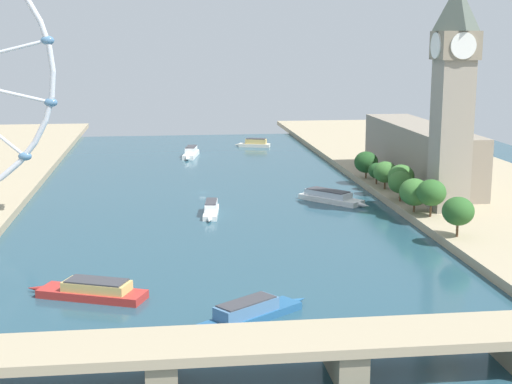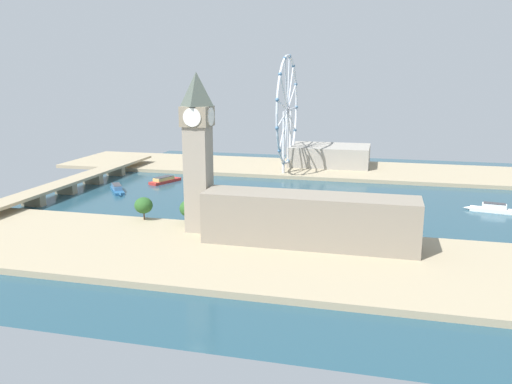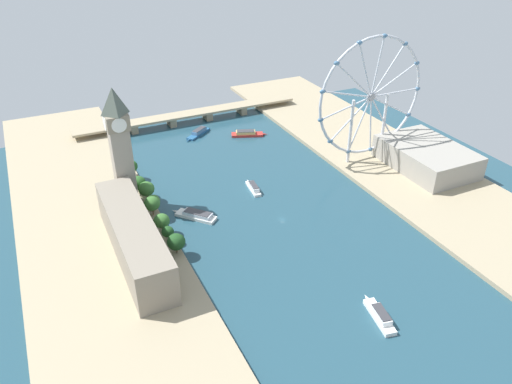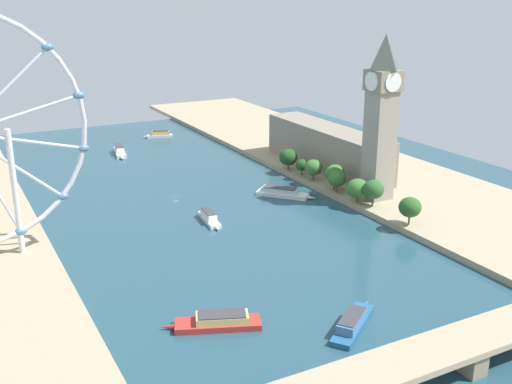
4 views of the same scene
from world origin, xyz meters
The scene contains 12 objects.
ground_plane centered at (0.00, 0.00, 0.00)m, with size 405.56×405.56×0.00m, color #234756.
riverbank_left centered at (-117.78, 0.00, 1.50)m, with size 90.00×520.00×3.00m, color tan.
clock_tower centered at (-88.96, 59.43, 46.29)m, with size 15.36×15.36×83.26m.
parliament_block centered at (-98.66, -0.92, 15.58)m, with size 22.00×104.71×25.17m, color gray.
tree_row_embankment centered at (-76.93, 43.01, 11.00)m, with size 14.40×116.73×13.93m.
river_bridge centered at (0.00, 188.55, 7.00)m, with size 217.56×16.36×9.21m.
tour_boat_0 centered at (-2.94, 155.82, 2.13)m, with size 29.58×23.51×5.30m.
tour_boat_1 centered at (-0.88, 43.61, 2.15)m, with size 7.68×25.94×5.22m.
tour_boat_2 centered at (1.08, -102.74, 2.36)m, with size 10.81×30.24×6.00m.
tour_boat_3 centered at (-40.10, -138.76, 2.28)m, with size 22.64×10.71×5.45m.
tour_boat_4 centered at (-51.50, 26.47, 2.08)m, with size 25.61×28.16×4.90m.
tour_boat_5 centered at (36.02, 134.74, 2.04)m, with size 32.72×18.39×5.00m.
Camera 4 is at (108.58, 298.29, 105.30)m, focal length 43.03 mm.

